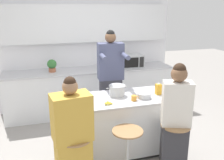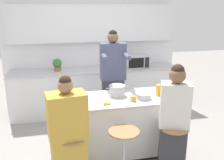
{
  "view_description": "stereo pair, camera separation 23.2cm",
  "coord_description": "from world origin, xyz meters",
  "px_view_note": "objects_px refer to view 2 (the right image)",
  "views": [
    {
      "loc": [
        -0.97,
        -3.24,
        2.15
      ],
      "look_at": [
        0.0,
        0.08,
        1.13
      ],
      "focal_mm": 40.0,
      "sensor_mm": 36.0,
      "label": 1
    },
    {
      "loc": [
        -0.74,
        -3.3,
        2.15
      ],
      "look_at": [
        0.0,
        0.08,
        1.13
      ],
      "focal_mm": 40.0,
      "sensor_mm": 36.0,
      "label": 2
    }
  ],
  "objects_px": {
    "person_wrapped_blanket": "(68,138)",
    "fruit_bowl": "(144,96)",
    "coffee_cup_near": "(133,99)",
    "potted_plant": "(57,64)",
    "bar_stool_leftmost": "(72,158)",
    "microwave": "(136,61)",
    "bar_stool_rightmost": "(173,147)",
    "cooking_pot": "(117,91)",
    "kitchen_island": "(113,125)",
    "person_cooking": "(113,84)",
    "juice_carton": "(159,90)",
    "person_seated_near": "(174,125)",
    "banana_bunch": "(106,103)",
    "bar_stool_center": "(124,152)"
  },
  "relations": [
    {
      "from": "bar_stool_rightmost",
      "to": "coffee_cup_near",
      "type": "relative_size",
      "value": 6.25
    },
    {
      "from": "bar_stool_rightmost",
      "to": "fruit_bowl",
      "type": "xyz_separation_m",
      "value": [
        -0.23,
        0.53,
        0.54
      ]
    },
    {
      "from": "person_wrapped_blanket",
      "to": "potted_plant",
      "type": "height_order",
      "value": "person_wrapped_blanket"
    },
    {
      "from": "fruit_bowl",
      "to": "potted_plant",
      "type": "height_order",
      "value": "potted_plant"
    },
    {
      "from": "person_cooking",
      "to": "person_seated_near",
      "type": "relative_size",
      "value": 1.2
    },
    {
      "from": "microwave",
      "to": "potted_plant",
      "type": "xyz_separation_m",
      "value": [
        -1.61,
        0.05,
        0.0
      ]
    },
    {
      "from": "bar_stool_leftmost",
      "to": "microwave",
      "type": "bearing_deg",
      "value": 55.78
    },
    {
      "from": "fruit_bowl",
      "to": "kitchen_island",
      "type": "bearing_deg",
      "value": 163.76
    },
    {
      "from": "bar_stool_leftmost",
      "to": "bar_stool_rightmost",
      "type": "distance_m",
      "value": 1.31
    },
    {
      "from": "person_wrapped_blanket",
      "to": "fruit_bowl",
      "type": "relative_size",
      "value": 7.15
    },
    {
      "from": "juice_carton",
      "to": "banana_bunch",
      "type": "bearing_deg",
      "value": -167.21
    },
    {
      "from": "banana_bunch",
      "to": "juice_carton",
      "type": "height_order",
      "value": "juice_carton"
    },
    {
      "from": "cooking_pot",
      "to": "coffee_cup_near",
      "type": "relative_size",
      "value": 3.04
    },
    {
      "from": "person_wrapped_blanket",
      "to": "cooking_pot",
      "type": "relative_size",
      "value": 4.34
    },
    {
      "from": "person_wrapped_blanket",
      "to": "cooking_pot",
      "type": "distance_m",
      "value": 1.08
    },
    {
      "from": "bar_stool_leftmost",
      "to": "juice_carton",
      "type": "bearing_deg",
      "value": 23.51
    },
    {
      "from": "coffee_cup_near",
      "to": "potted_plant",
      "type": "height_order",
      "value": "potted_plant"
    },
    {
      "from": "fruit_bowl",
      "to": "coffee_cup_near",
      "type": "relative_size",
      "value": 1.84
    },
    {
      "from": "cooking_pot",
      "to": "potted_plant",
      "type": "distance_m",
      "value": 1.77
    },
    {
      "from": "banana_bunch",
      "to": "microwave",
      "type": "relative_size",
      "value": 0.27
    },
    {
      "from": "bar_stool_rightmost",
      "to": "person_seated_near",
      "type": "bearing_deg",
      "value": 88.71
    },
    {
      "from": "person_cooking",
      "to": "cooking_pot",
      "type": "height_order",
      "value": "person_cooking"
    },
    {
      "from": "coffee_cup_near",
      "to": "microwave",
      "type": "xyz_separation_m",
      "value": [
        0.6,
        1.77,
        0.14
      ]
    },
    {
      "from": "person_seated_near",
      "to": "juice_carton",
      "type": "relative_size",
      "value": 8.57
    },
    {
      "from": "fruit_bowl",
      "to": "bar_stool_center",
      "type": "bearing_deg",
      "value": -130.4
    },
    {
      "from": "person_cooking",
      "to": "fruit_bowl",
      "type": "distance_m",
      "value": 0.8
    },
    {
      "from": "kitchen_island",
      "to": "person_seated_near",
      "type": "distance_m",
      "value": 0.94
    },
    {
      "from": "person_wrapped_blanket",
      "to": "person_seated_near",
      "type": "xyz_separation_m",
      "value": [
        1.34,
        0.0,
        0.02
      ]
    },
    {
      "from": "bar_stool_leftmost",
      "to": "microwave",
      "type": "xyz_separation_m",
      "value": [
        1.5,
        2.21,
        0.68
      ]
    },
    {
      "from": "coffee_cup_near",
      "to": "fruit_bowl",
      "type": "bearing_deg",
      "value": 18.5
    },
    {
      "from": "person_wrapped_blanket",
      "to": "microwave",
      "type": "relative_size",
      "value": 2.8
    },
    {
      "from": "bar_stool_center",
      "to": "person_wrapped_blanket",
      "type": "height_order",
      "value": "person_wrapped_blanket"
    },
    {
      "from": "fruit_bowl",
      "to": "banana_bunch",
      "type": "distance_m",
      "value": 0.57
    },
    {
      "from": "cooking_pot",
      "to": "kitchen_island",
      "type": "bearing_deg",
      "value": -133.88
    },
    {
      "from": "person_wrapped_blanket",
      "to": "person_cooking",
      "type": "bearing_deg",
      "value": 49.15
    },
    {
      "from": "microwave",
      "to": "bar_stool_center",
      "type": "bearing_deg",
      "value": -111.0
    },
    {
      "from": "person_cooking",
      "to": "person_wrapped_blanket",
      "type": "xyz_separation_m",
      "value": [
        -0.82,
        -1.26,
        -0.22
      ]
    },
    {
      "from": "person_seated_near",
      "to": "banana_bunch",
      "type": "relative_size",
      "value": 10.74
    },
    {
      "from": "cooking_pot",
      "to": "juice_carton",
      "type": "xyz_separation_m",
      "value": [
        0.61,
        -0.11,
        -0.0
      ]
    },
    {
      "from": "bar_stool_rightmost",
      "to": "juice_carton",
      "type": "relative_size",
      "value": 3.88
    },
    {
      "from": "bar_stool_leftmost",
      "to": "banana_bunch",
      "type": "distance_m",
      "value": 0.83
    },
    {
      "from": "coffee_cup_near",
      "to": "microwave",
      "type": "bearing_deg",
      "value": 71.26
    },
    {
      "from": "fruit_bowl",
      "to": "microwave",
      "type": "height_order",
      "value": "microwave"
    },
    {
      "from": "person_wrapped_blanket",
      "to": "kitchen_island",
      "type": "bearing_deg",
      "value": 35.0
    },
    {
      "from": "kitchen_island",
      "to": "coffee_cup_near",
      "type": "xyz_separation_m",
      "value": [
        0.25,
        -0.18,
        0.47
      ]
    },
    {
      "from": "bar_stool_rightmost",
      "to": "microwave",
      "type": "distance_m",
      "value": 2.35
    },
    {
      "from": "microwave",
      "to": "fruit_bowl",
      "type": "bearing_deg",
      "value": -103.96
    },
    {
      "from": "person_wrapped_blanket",
      "to": "fruit_bowl",
      "type": "height_order",
      "value": "person_wrapped_blanket"
    },
    {
      "from": "person_wrapped_blanket",
      "to": "fruit_bowl",
      "type": "xyz_separation_m",
      "value": [
        1.1,
        0.51,
        0.25
      ]
    },
    {
      "from": "coffee_cup_near",
      "to": "microwave",
      "type": "height_order",
      "value": "microwave"
    }
  ]
}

